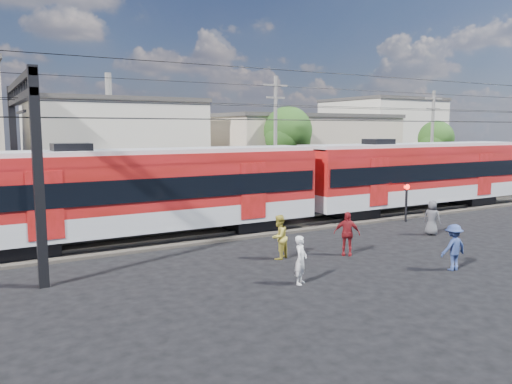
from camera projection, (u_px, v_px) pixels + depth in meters
ground at (355, 270)px, 18.01m from camera, size 120.00×120.00×0.00m
track_bed at (248, 230)px, 24.88m from camera, size 70.00×3.40×0.12m
rail_near at (255, 230)px, 24.22m from camera, size 70.00×0.12×0.12m
rail_far at (241, 225)px, 25.51m from camera, size 70.00×0.12×0.12m
commuter_train at (154, 189)px, 22.21m from camera, size 50.30×3.08×4.17m
catenary at (59, 127)px, 19.96m from camera, size 70.00×9.30×7.52m
building_midwest at (111, 146)px, 39.77m from camera, size 12.24×12.24×7.30m
building_mideast at (297, 150)px, 45.17m from camera, size 16.32×10.20×6.30m
building_east at (381, 137)px, 55.41m from camera, size 10.20×10.20×8.30m
utility_pole_mid at (275, 137)px, 33.30m from camera, size 1.80×0.24×8.50m
utility_pole_east at (432, 139)px, 39.40m from camera, size 1.80×0.24×8.00m
tree_near at (289, 134)px, 37.52m from camera, size 3.82×3.64×6.72m
tree_far at (436, 141)px, 44.17m from camera, size 3.36×3.12×5.76m
pedestrian_a at (301, 260)px, 16.29m from camera, size 0.70×0.66×1.61m
pedestrian_b at (279, 237)px, 19.41m from camera, size 1.06×0.97×1.74m
pedestrian_c at (453, 247)px, 17.89m from camera, size 1.11×0.67×1.67m
pedestrian_d at (347, 233)px, 20.00m from camera, size 1.07×1.00×1.77m
pedestrian_e at (432, 218)px, 23.81m from camera, size 0.81×0.96×1.67m
car_silver at (474, 183)px, 40.60m from camera, size 4.17×2.43×1.33m
car_white at (502, 181)px, 42.01m from camera, size 4.36×2.06×1.38m
crossing_signal at (406, 195)px, 27.14m from camera, size 0.31×0.31×2.11m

